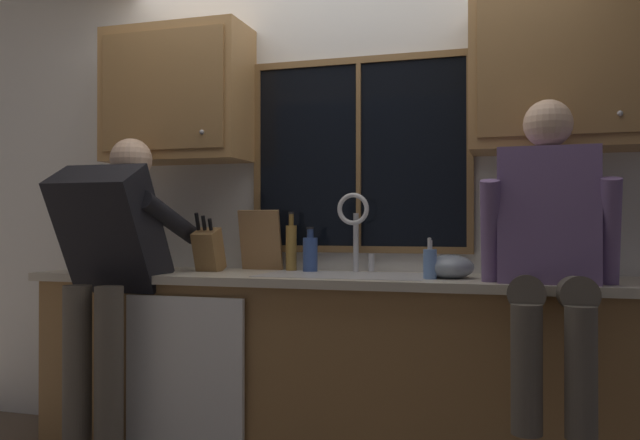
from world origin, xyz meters
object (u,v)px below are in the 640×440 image
at_px(knife_block, 209,250).
at_px(bottle_tall_clear, 291,246).
at_px(person_standing, 109,264).
at_px(soap_dispenser, 430,263).
at_px(person_sitting_on_counter, 549,239).
at_px(bottle_green_glass, 310,253).
at_px(mixing_bowl, 449,267).
at_px(cutting_board, 260,240).

height_order(knife_block, bottle_tall_clear, bottle_tall_clear).
relative_size(person_standing, soap_dispenser, 8.64).
bearing_deg(person_standing, soap_dispenser, 8.64).
xyz_separation_m(person_sitting_on_counter, bottle_green_glass, (-1.14, 0.44, -0.09)).
height_order(mixing_bowl, soap_dispenser, soap_dispenser).
xyz_separation_m(cutting_board, mixing_bowl, (1.02, -0.25, -0.11)).
relative_size(cutting_board, soap_dispenser, 1.76).
bearing_deg(bottle_tall_clear, knife_block, -157.79).
xyz_separation_m(cutting_board, bottle_green_glass, (0.30, -0.05, -0.06)).
bearing_deg(bottle_green_glass, person_standing, -149.42).
bearing_deg(bottle_tall_clear, person_sitting_on_counter, -20.44).
xyz_separation_m(person_sitting_on_counter, knife_block, (-1.65, 0.31, -0.08)).
bearing_deg(soap_dispenser, bottle_green_glass, 157.04).
xyz_separation_m(cutting_board, soap_dispenser, (0.94, -0.33, -0.09)).
relative_size(soap_dispenser, bottle_green_glass, 0.80).
distance_m(knife_block, soap_dispenser, 1.17).
bearing_deg(cutting_board, soap_dispenser, -19.06).
height_order(mixing_bowl, bottle_green_glass, bottle_green_glass).
relative_size(knife_block, soap_dispenser, 1.74).
height_order(knife_block, soap_dispenser, knife_block).
bearing_deg(bottle_tall_clear, person_standing, -143.90).
bearing_deg(cutting_board, person_sitting_on_counter, -18.70).
xyz_separation_m(knife_block, cutting_board, (0.21, 0.18, 0.05)).
distance_m(cutting_board, mixing_bowl, 1.05).
xyz_separation_m(mixing_bowl, bottle_tall_clear, (-0.84, 0.23, 0.08)).
bearing_deg(bottle_tall_clear, cutting_board, 174.25).
bearing_deg(mixing_bowl, bottle_green_glass, 164.92).
height_order(soap_dispenser, bottle_green_glass, bottle_green_glass).
distance_m(cutting_board, bottle_tall_clear, 0.18).
height_order(person_standing, cutting_board, person_standing).
height_order(soap_dispenser, bottle_tall_clear, bottle_tall_clear).
height_order(person_standing, bottle_green_glass, person_standing).
height_order(knife_block, bottle_green_glass, knife_block).
height_order(person_standing, soap_dispenser, person_standing).
xyz_separation_m(person_standing, mixing_bowl, (1.57, 0.31, -0.00)).
bearing_deg(person_sitting_on_counter, bottle_tall_clear, 159.56).
distance_m(knife_block, bottle_tall_clear, 0.43).
relative_size(cutting_board, bottle_green_glass, 1.41).
distance_m(person_standing, mixing_bowl, 1.60).
bearing_deg(bottle_green_glass, bottle_tall_clear, 163.74).
bearing_deg(cutting_board, bottle_green_glass, -9.92).
bearing_deg(person_sitting_on_counter, knife_block, 169.47).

